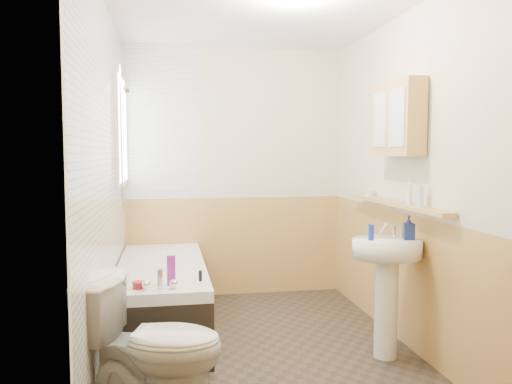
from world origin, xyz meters
TOP-DOWN VIEW (x-y plane):
  - floor at (0.00, 0.00)m, footprint 2.80×2.80m
  - ceiling at (0.00, 0.00)m, footprint 2.80×2.80m
  - wall_back at (0.00, 1.41)m, footprint 2.20×0.02m
  - wall_front at (0.00, -1.41)m, footprint 2.20×0.02m
  - wall_left at (-1.11, 0.00)m, footprint 0.02×2.80m
  - wall_right at (1.11, 0.00)m, footprint 0.02×2.80m
  - wainscot_right at (1.09, 0.00)m, footprint 0.01×2.80m
  - wainscot_front at (0.00, -1.39)m, footprint 2.20×0.01m
  - wainscot_back at (0.00, 1.39)m, footprint 2.20×0.01m
  - tile_cladding_left at (-1.09, 0.00)m, footprint 0.01×2.80m
  - tile_return_back at (-0.73, 1.39)m, footprint 0.75×0.01m
  - window at (-1.06, 0.95)m, footprint 0.03×0.79m
  - bathtub at (-0.73, 0.48)m, footprint 0.70×1.80m
  - shower_riser at (-1.04, 0.67)m, footprint 0.10×0.08m
  - toilet at (-0.76, -0.88)m, footprint 0.87×0.64m
  - sink at (0.84, -0.38)m, footprint 0.50×0.40m
  - pine_shelf at (1.04, -0.06)m, footprint 0.10×1.54m
  - medicine_cabinet at (1.01, -0.14)m, footprint 0.15×0.61m
  - foam_can at (1.04, -0.46)m, footprint 0.05×0.05m
  - green_bottle at (1.04, -0.31)m, footprint 0.06×0.06m
  - black_jar at (1.04, 0.43)m, footprint 0.08×0.08m
  - soap_bottle at (0.97, -0.43)m, footprint 0.12×0.18m
  - clear_bottle at (0.70, -0.42)m, footprint 0.05×0.05m
  - blue_gel at (-0.65, -0.21)m, footprint 0.06×0.04m
  - cream_jar at (-0.87, -0.26)m, footprint 0.10×0.10m
  - orange_bottle at (-0.45, -0.14)m, footprint 0.03×0.03m

SIDE VIEW (x-z plane):
  - floor at x=0.00m, z-range 0.00..0.00m
  - bathtub at x=-0.73m, z-range -0.06..0.63m
  - toilet at x=-0.76m, z-range 0.00..0.77m
  - wainscot_right at x=1.09m, z-range 0.00..1.00m
  - wainscot_front at x=0.00m, z-range 0.00..1.00m
  - wainscot_back at x=0.00m, z-range 0.00..1.00m
  - cream_jar at x=-0.87m, z-range 0.54..0.59m
  - orange_bottle at x=-0.45m, z-range 0.54..0.62m
  - sink at x=0.84m, z-range 0.13..1.09m
  - blue_gel at x=-0.65m, z-range 0.54..0.75m
  - soap_bottle at x=0.97m, z-range 0.85..0.93m
  - clear_bottle at x=0.70m, z-range 0.85..0.96m
  - pine_shelf at x=1.04m, z-range 1.05..1.08m
  - black_jar at x=1.04m, z-range 1.08..1.13m
  - foam_can at x=1.04m, z-range 1.08..1.23m
  - green_bottle at x=1.04m, z-range 1.08..1.33m
  - wall_back at x=0.00m, z-range 0.00..2.50m
  - wall_front at x=0.00m, z-range 0.00..2.50m
  - wall_left at x=-1.11m, z-range 0.00..2.50m
  - wall_right at x=1.11m, z-range 0.00..2.50m
  - tile_cladding_left at x=-1.09m, z-range 0.00..2.50m
  - window at x=-1.06m, z-range 1.15..2.15m
  - shower_riser at x=-1.04m, z-range 1.08..2.28m
  - medicine_cabinet at x=1.01m, z-range 1.43..1.98m
  - tile_return_back at x=-0.73m, z-range 1.00..2.50m
  - ceiling at x=0.00m, z-range 2.50..2.50m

